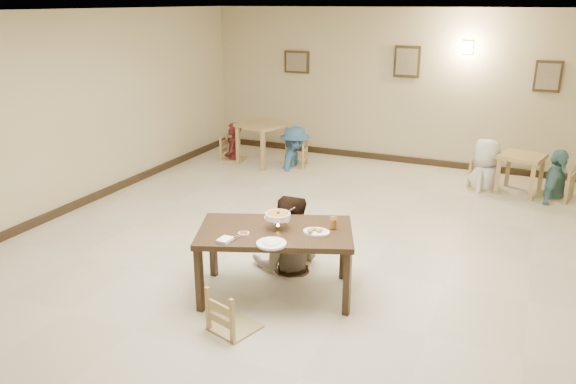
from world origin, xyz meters
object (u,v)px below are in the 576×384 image
at_px(bg_chair_rl, 486,162).
at_px(bg_diner_d, 561,150).
at_px(bg_chair_ll, 233,137).
at_px(chair_far, 292,226).
at_px(bg_table_left, 263,130).
at_px(bg_chair_lr, 295,144).
at_px(bg_table_right, 521,162).
at_px(curry_warmer, 278,216).
at_px(bg_diner_b, 295,127).
at_px(main_table, 275,237).
at_px(main_diner, 288,196).
at_px(drink_glass, 333,223).
at_px(bg_diner_c, 489,139).
at_px(bg_chair_rr, 558,167).
at_px(chair_near, 234,289).
at_px(bg_diner_a, 233,123).

distance_m(bg_chair_rl, bg_diner_d, 1.18).
bearing_deg(bg_chair_ll, bg_chair_rl, -98.34).
relative_size(chair_far, bg_table_left, 0.96).
relative_size(bg_chair_rl, bg_diner_d, 0.56).
bearing_deg(bg_chair_lr, bg_table_left, -97.43).
height_order(bg_table_right, bg_diner_d, bg_diner_d).
bearing_deg(bg_chair_ll, chair_far, -152.83).
height_order(curry_warmer, bg_diner_b, bg_diner_b).
bearing_deg(bg_chair_lr, chair_far, 11.53).
bearing_deg(main_table, chair_far, 79.31).
bearing_deg(main_diner, drink_glass, 130.09).
bearing_deg(bg_table_right, bg_diner_c, 172.93).
height_order(main_table, bg_chair_rr, bg_chair_rr).
xyz_separation_m(bg_table_left, bg_chair_ll, (-0.68, 0.00, -0.21)).
height_order(main_table, bg_diner_b, bg_diner_b).
height_order(chair_near, bg_table_left, chair_near).
distance_m(chair_near, bg_chair_ll, 6.33).
height_order(bg_chair_ll, bg_chair_rl, bg_chair_ll).
xyz_separation_m(bg_chair_ll, bg_chair_rr, (6.03, 0.08, 0.07)).
distance_m(chair_far, bg_chair_ll, 4.96).
xyz_separation_m(drink_glass, bg_diner_a, (-3.73, 4.44, -0.07)).
bearing_deg(bg_chair_rr, bg_table_left, -75.09).
bearing_deg(bg_chair_lr, main_diner, 10.86).
relative_size(curry_warmer, bg_chair_ll, 0.32).
xyz_separation_m(bg_chair_ll, bg_diner_b, (1.36, 0.04, 0.33)).
distance_m(chair_near, curry_warmer, 0.98).
bearing_deg(bg_table_right, chair_far, -121.19).
bearing_deg(bg_table_left, main_table, -62.19).
height_order(chair_far, bg_diner_d, bg_diner_d).
height_order(main_table, bg_diner_c, bg_diner_c).
height_order(chair_far, bg_table_left, chair_far).
bearing_deg(drink_glass, chair_near, -120.34).
bearing_deg(bg_diner_c, chair_near, -7.32).
relative_size(bg_chair_ll, bg_diner_d, 0.57).
distance_m(main_diner, bg_table_right, 4.82).
relative_size(bg_chair_ll, bg_chair_lr, 1.02).
bearing_deg(chair_far, drink_glass, -47.18).
height_order(chair_near, bg_diner_c, bg_diner_c).
distance_m(main_table, drink_glass, 0.65).
bearing_deg(bg_table_left, chair_near, -66.40).
bearing_deg(bg_table_left, bg_diner_a, 179.69).
bearing_deg(bg_diner_c, bg_chair_lr, -77.50).
bearing_deg(bg_chair_rr, bg_diner_b, -75.50).
height_order(bg_table_right, bg_chair_rl, bg_chair_rl).
bearing_deg(bg_chair_rr, bg_diner_c, -80.69).
bearing_deg(bg_chair_rr, chair_near, -13.65).
height_order(main_diner, bg_chair_rl, main_diner).
distance_m(chair_near, bg_diner_d, 6.34).
bearing_deg(bg_diner_a, main_table, 14.92).
distance_m(bg_diner_b, bg_diner_d, 4.67).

